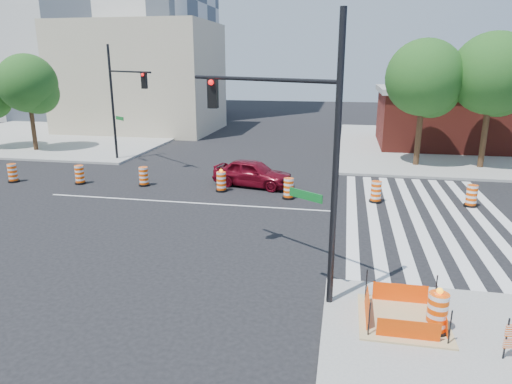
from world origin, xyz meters
TOP-DOWN VIEW (x-y plane):
  - ground at (0.00, 0.00)m, footprint 120.00×120.00m
  - sidewalk_ne at (18.00, 18.00)m, footprint 22.00×22.00m
  - sidewalk_nw at (-18.00, 18.00)m, footprint 22.00×22.00m
  - crosswalk_east at (10.95, 0.00)m, footprint 6.75×13.50m
  - lane_centerline at (0.00, 0.00)m, footprint 14.00×0.12m
  - excavation_pit at (9.00, -9.00)m, footprint 2.20×2.20m
  - brick_storefront at (18.00, 18.00)m, footprint 16.50×8.50m
  - beige_midrise at (-12.00, 22.00)m, footprint 14.00×10.00m
  - red_coupe at (2.57, 3.56)m, footprint 4.52×2.57m
  - signal_pole_se at (5.83, -7.50)m, footprint 4.76×3.33m
  - signal_pole_nw at (-6.66, 7.47)m, footprint 4.45×3.60m
  - pit_drum at (9.70, -9.40)m, footprint 0.60×0.60m
  - tree_north_b at (-15.23, 10.15)m, footprint 4.16×4.16m
  - tree_north_c at (11.91, 10.23)m, footprint 4.62×4.62m
  - tree_north_d at (15.76, 10.29)m, footprint 4.84×4.84m
  - median_drum_0 at (-10.70, 1.86)m, footprint 0.60×0.60m
  - median_drum_1 at (-6.83, 2.21)m, footprint 0.60×0.60m
  - median_drum_2 at (-3.22, 2.52)m, footprint 0.60×0.60m
  - median_drum_3 at (1.19, 2.24)m, footprint 0.60×0.60m
  - median_drum_4 at (4.76, 1.59)m, footprint 0.60×0.60m
  - median_drum_5 at (8.91, 1.79)m, footprint 0.60×0.60m
  - median_drum_6 at (13.19, 1.92)m, footprint 0.60×0.60m

SIDE VIEW (x-z plane):
  - ground at x=0.00m, z-range 0.00..0.00m
  - lane_centerline at x=0.00m, z-range 0.00..0.01m
  - crosswalk_east at x=10.95m, z-range 0.00..0.01m
  - sidewalk_ne at x=18.00m, z-range 0.00..0.15m
  - sidewalk_nw at x=-18.00m, z-range 0.00..0.15m
  - excavation_pit at x=9.00m, z-range -0.23..0.67m
  - median_drum_0 at x=-10.70m, z-range -0.03..0.99m
  - median_drum_1 at x=-6.83m, z-range -0.03..0.99m
  - median_drum_2 at x=-3.22m, z-range -0.03..0.99m
  - median_drum_4 at x=4.76m, z-range -0.03..0.99m
  - median_drum_5 at x=8.91m, z-range -0.03..0.99m
  - median_drum_6 at x=13.19m, z-range -0.03..0.99m
  - median_drum_3 at x=1.19m, z-range -0.10..1.08m
  - pit_drum at x=9.70m, z-range 0.05..1.23m
  - red_coupe at x=2.57m, z-range 0.00..1.45m
  - brick_storefront at x=18.00m, z-range 0.02..4.62m
  - signal_pole_nw at x=-6.66m, z-range 0.85..8.26m
  - signal_pole_se at x=5.83m, z-range 0.86..8.38m
  - tree_north_b at x=-15.23m, z-range 1.21..8.28m
  - beige_midrise at x=-12.00m, z-range 0.00..10.00m
  - tree_north_c at x=11.91m, z-range 1.35..9.21m
  - tree_north_d at x=15.76m, z-range 1.41..9.63m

